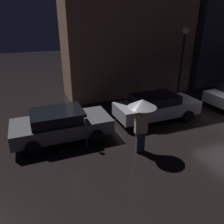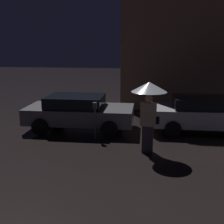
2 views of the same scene
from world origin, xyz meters
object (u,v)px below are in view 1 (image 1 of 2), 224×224
Objects in this scene: parking_meter at (86,130)px; street_lamp_near at (183,50)px; parked_car_grey at (61,124)px; pedestrian_with_umbrella at (142,112)px; parked_car_silver at (156,106)px.

parking_meter is 0.29× the size of street_lamp_near.
parking_meter is (0.84, -1.05, 0.09)m from parked_car_grey.
pedestrian_with_umbrella reaches higher than parked_car_grey.
parked_car_grey is 4.92m from parked_car_silver.
street_lamp_near is at bearing 50.83° from pedestrian_with_umbrella.
parking_meter is 8.22m from street_lamp_near.
pedestrian_with_umbrella is 7.07m from street_lamp_near.
street_lamp_near reaches higher than parked_car_grey.
pedestrian_with_umbrella is 1.68× the size of parking_meter.
street_lamp_near is (7.06, 3.51, 2.32)m from parking_meter.
parked_car_grey is 0.93× the size of street_lamp_near.
pedestrian_with_umbrella is 0.50× the size of street_lamp_near.
parked_car_grey is 8.62m from street_lamp_near.
street_lamp_near reaches higher than pedestrian_with_umbrella.
parking_meter is at bearing -162.63° from parked_car_silver.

